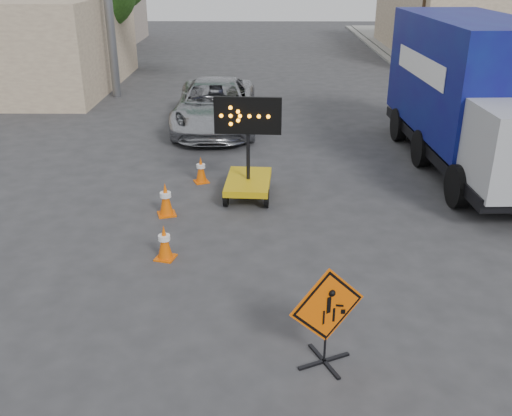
{
  "coord_description": "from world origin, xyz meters",
  "views": [
    {
      "loc": [
        -0.19,
        -6.54,
        5.54
      ],
      "look_at": [
        -0.3,
        2.82,
        1.41
      ],
      "focal_mm": 40.0,
      "sensor_mm": 36.0,
      "label": 1
    }
  ],
  "objects_px": {
    "pickup_truck": "(215,105)",
    "box_truck": "(471,103)",
    "construction_sign": "(327,314)",
    "arrow_board": "(248,175)"
  },
  "relations": [
    {
      "from": "pickup_truck",
      "to": "box_truck",
      "type": "xyz_separation_m",
      "value": [
        7.43,
        -3.91,
        1.02
      ]
    },
    {
      "from": "construction_sign",
      "to": "pickup_truck",
      "type": "relative_size",
      "value": 0.27
    },
    {
      "from": "arrow_board",
      "to": "box_truck",
      "type": "height_order",
      "value": "box_truck"
    },
    {
      "from": "pickup_truck",
      "to": "box_truck",
      "type": "bearing_deg",
      "value": -29.02
    },
    {
      "from": "arrow_board",
      "to": "box_truck",
      "type": "bearing_deg",
      "value": 24.88
    },
    {
      "from": "construction_sign",
      "to": "arrow_board",
      "type": "distance_m",
      "value": 6.55
    },
    {
      "from": "construction_sign",
      "to": "arrow_board",
      "type": "xyz_separation_m",
      "value": [
        -1.28,
        6.42,
        -0.27
      ]
    },
    {
      "from": "construction_sign",
      "to": "pickup_truck",
      "type": "distance_m",
      "value": 12.98
    },
    {
      "from": "arrow_board",
      "to": "box_truck",
      "type": "distance_m",
      "value": 6.71
    },
    {
      "from": "box_truck",
      "to": "pickup_truck",
      "type": "bearing_deg",
      "value": 149.96
    }
  ]
}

